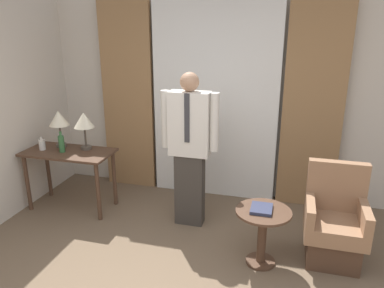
% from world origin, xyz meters
% --- Properties ---
extents(wall_back, '(10.00, 0.06, 2.70)m').
position_xyz_m(wall_back, '(0.00, 2.72, 1.35)').
color(wall_back, beige).
rests_on(wall_back, ground_plane).
extents(curtain_sheer_center, '(1.63, 0.06, 2.58)m').
position_xyz_m(curtain_sheer_center, '(0.00, 2.59, 1.29)').
color(curtain_sheer_center, white).
rests_on(curtain_sheer_center, ground_plane).
extents(curtain_drape_left, '(0.72, 0.06, 2.58)m').
position_xyz_m(curtain_drape_left, '(-1.21, 2.59, 1.29)').
color(curtain_drape_left, '#997047').
rests_on(curtain_drape_left, ground_plane).
extents(curtain_drape_right, '(0.72, 0.06, 2.58)m').
position_xyz_m(curtain_drape_right, '(1.21, 2.59, 1.29)').
color(curtain_drape_right, '#997047').
rests_on(curtain_drape_right, ground_plane).
extents(desk, '(1.09, 0.54, 0.76)m').
position_xyz_m(desk, '(-1.64, 1.73, 0.63)').
color(desk, '#4C3323').
rests_on(desk, ground_plane).
extents(table_lamp_left, '(0.25, 0.25, 0.47)m').
position_xyz_m(table_lamp_left, '(-1.82, 1.86, 1.11)').
color(table_lamp_left, '#4C4238').
rests_on(table_lamp_left, desk).
extents(table_lamp_right, '(0.25, 0.25, 0.47)m').
position_xyz_m(table_lamp_right, '(-1.47, 1.86, 1.11)').
color(table_lamp_right, '#4C4238').
rests_on(table_lamp_right, desk).
extents(bottle_near_edge, '(0.08, 0.08, 0.17)m').
position_xyz_m(bottle_near_edge, '(-1.98, 1.70, 0.82)').
color(bottle_near_edge, silver).
rests_on(bottle_near_edge, desk).
extents(bottle_by_lamp, '(0.07, 0.07, 0.26)m').
position_xyz_m(bottle_by_lamp, '(-1.70, 1.69, 0.86)').
color(bottle_by_lamp, '#336638').
rests_on(bottle_by_lamp, desk).
extents(person, '(0.65, 0.22, 1.77)m').
position_xyz_m(person, '(-0.10, 1.75, 0.97)').
color(person, '#38332D').
rests_on(person, ground_plane).
extents(armchair, '(0.57, 0.56, 0.97)m').
position_xyz_m(armchair, '(1.46, 1.44, 0.36)').
color(armchair, '#4C3323').
rests_on(armchair, ground_plane).
extents(side_table, '(0.53, 0.53, 0.58)m').
position_xyz_m(side_table, '(0.79, 1.17, 0.39)').
color(side_table, '#4C3323').
rests_on(side_table, ground_plane).
extents(book, '(0.20, 0.24, 0.03)m').
position_xyz_m(book, '(0.77, 1.17, 0.59)').
color(book, '#2D334C').
rests_on(book, side_table).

